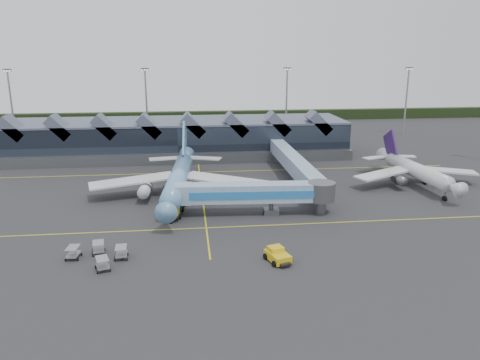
{
  "coord_description": "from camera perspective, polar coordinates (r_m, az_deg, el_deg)",
  "views": [
    {
      "loc": [
        -2.69,
        -78.89,
        27.73
      ],
      "look_at": [
        6.67,
        2.26,
        5.0
      ],
      "focal_mm": 35.0,
      "sensor_mm": 36.0,
      "label": 1
    }
  ],
  "objects": [
    {
      "name": "baggage_carts",
      "position": [
        67.44,
        -16.82,
        -8.57
      ],
      "size": [
        8.27,
        8.02,
        1.67
      ],
      "rotation": [
        0.0,
        0.0,
        0.06
      ],
      "color": "#95989D",
      "rests_on": "ground"
    },
    {
      "name": "fuel_truck",
      "position": [
        83.39,
        -7.97,
        -2.6
      ],
      "size": [
        3.95,
        10.54,
        3.5
      ],
      "rotation": [
        0.0,
        0.0,
        -0.12
      ],
      "color": "black",
      "rests_on": "ground"
    },
    {
      "name": "tree_line_far",
      "position": [
        190.66,
        -5.77,
        7.71
      ],
      "size": [
        260.0,
        4.0,
        4.0
      ],
      "primitive_type": "cube",
      "color": "black",
      "rests_on": "ground"
    },
    {
      "name": "ground",
      "position": [
        83.67,
        -4.38,
        -3.85
      ],
      "size": [
        260.0,
        260.0,
        0.0
      ],
      "primitive_type": "plane",
      "color": "#262629",
      "rests_on": "ground"
    },
    {
      "name": "terminal",
      "position": [
        128.32,
        -7.57,
        5.16
      ],
      "size": [
        90.0,
        22.25,
        12.52
      ],
      "color": "black",
      "rests_on": "ground"
    },
    {
      "name": "taxi_stripes",
      "position": [
        93.16,
        -4.63,
        -1.82
      ],
      "size": [
        120.0,
        60.0,
        0.01
      ],
      "color": "yellow",
      "rests_on": "ground"
    },
    {
      "name": "pushback_tug",
      "position": [
        64.45,
        4.6,
        -9.15
      ],
      "size": [
        3.67,
        4.73,
        1.91
      ],
      "rotation": [
        0.0,
        0.0,
        0.31
      ],
      "color": "gold",
      "rests_on": "ground"
    },
    {
      "name": "jet_bridge",
      "position": [
        81.06,
        2.98,
        -1.62
      ],
      "size": [
        27.89,
        5.61,
        5.74
      ],
      "rotation": [
        0.0,
        0.0,
        -0.06
      ],
      "color": "#7EADD2",
      "rests_on": "ground"
    },
    {
      "name": "main_airliner",
      "position": [
        91.97,
        -7.46,
        0.35
      ],
      "size": [
        35.2,
        40.63,
        13.04
      ],
      "rotation": [
        0.0,
        0.0,
        -0.08
      ],
      "color": "#6CA2DB",
      "rests_on": "ground"
    },
    {
      "name": "light_masts",
      "position": [
        144.47,
        2.93,
        9.47
      ],
      "size": [
        132.4,
        42.56,
        22.45
      ],
      "color": "gray",
      "rests_on": "ground"
    },
    {
      "name": "regional_jet",
      "position": [
        105.77,
        20.5,
        1.19
      ],
      "size": [
        27.76,
        30.32,
        10.41
      ],
      "rotation": [
        0.0,
        0.0,
        0.07
      ],
      "color": "silver",
      "rests_on": "ground"
    }
  ]
}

